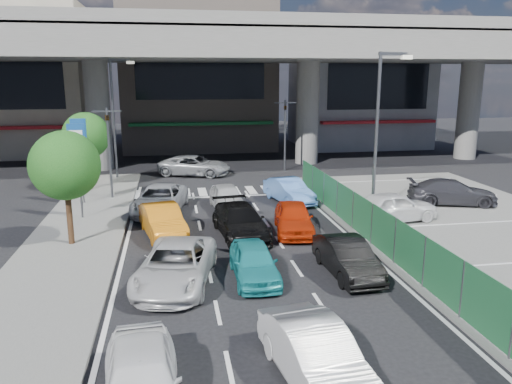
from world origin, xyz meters
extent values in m
plane|color=black|center=(0.00, 0.00, 0.00)|extent=(120.00, 120.00, 0.00)
cube|color=#60605E|center=(11.00, 2.00, 0.03)|extent=(12.00, 28.00, 0.06)
cube|color=#60605E|center=(-7.00, 4.00, 0.06)|extent=(4.00, 30.00, 0.12)
cylinder|color=#62625E|center=(-8.00, 22.00, 4.00)|extent=(1.80, 1.80, 8.00)
cylinder|color=#62625E|center=(8.00, 22.00, 4.00)|extent=(1.80, 1.80, 8.00)
cylinder|color=#62625E|center=(22.00, 22.00, 4.00)|extent=(1.80, 1.80, 8.00)
cube|color=#62625E|center=(0.00, 22.00, 9.00)|extent=(64.00, 14.00, 2.00)
cube|color=#62625E|center=(0.00, 15.20, 10.30)|extent=(64.00, 0.40, 0.90)
cube|color=#62625E|center=(0.00, 28.80, 10.30)|extent=(64.00, 0.40, 0.90)
cube|color=gray|center=(-16.00, 32.00, 6.50)|extent=(12.00, 10.00, 13.00)
cube|color=#A8141B|center=(-16.00, 26.90, 2.80)|extent=(10.80, 1.60, 0.25)
cube|color=black|center=(-16.00, 26.98, 7.15)|extent=(9.60, 0.10, 5.85)
cube|color=gray|center=(0.00, 33.00, 7.50)|extent=(14.00, 10.00, 15.00)
cube|color=#13602B|center=(0.00, 27.90, 2.80)|extent=(12.60, 1.60, 0.25)
cube|color=black|center=(0.00, 27.98, 8.25)|extent=(11.20, 0.10, 6.75)
cube|color=gray|center=(16.00, 32.00, 6.00)|extent=(12.00, 10.00, 12.00)
cube|color=#A8141B|center=(16.00, 26.90, 2.80)|extent=(10.80, 1.60, 0.25)
cube|color=black|center=(16.00, 26.98, 6.60)|extent=(9.60, 0.10, 5.40)
cylinder|color=#595B60|center=(-6.20, 12.00, 2.60)|extent=(0.14, 0.14, 5.20)
cube|color=#595B60|center=(-6.20, 12.00, 5.00)|extent=(1.60, 0.08, 0.08)
imported|color=black|center=(-6.20, 12.00, 4.70)|extent=(0.26, 1.24, 0.50)
cylinder|color=#595B60|center=(5.50, 19.00, 2.60)|extent=(0.14, 0.14, 5.20)
cube|color=#595B60|center=(5.50, 19.00, 5.00)|extent=(1.60, 0.08, 0.08)
imported|color=black|center=(5.50, 19.00, 4.70)|extent=(0.26, 1.24, 0.50)
cylinder|color=#595B60|center=(7.00, 6.00, 4.00)|extent=(0.16, 0.16, 8.00)
cube|color=#595B60|center=(7.60, 6.00, 7.90)|extent=(1.40, 0.15, 0.15)
cube|color=silver|center=(8.30, 6.00, 7.75)|extent=(0.50, 0.22, 0.18)
cylinder|color=#595B60|center=(-6.50, 18.00, 4.00)|extent=(0.16, 0.16, 8.00)
cube|color=#595B60|center=(-5.90, 18.00, 7.90)|extent=(1.40, 0.15, 0.15)
cube|color=silver|center=(-5.20, 18.00, 7.75)|extent=(0.50, 0.22, 0.18)
cylinder|color=#595B60|center=(-7.20, 8.00, 1.10)|extent=(0.10, 0.10, 2.20)
cube|color=navy|center=(-7.20, 8.00, 3.20)|extent=(0.80, 0.12, 3.00)
cube|color=white|center=(-7.20, 7.93, 3.20)|extent=(0.60, 0.02, 2.40)
cylinder|color=#595B60|center=(-7.60, 11.00, 1.10)|extent=(0.10, 0.10, 2.20)
cube|color=navy|center=(-7.60, 11.00, 3.20)|extent=(0.80, 0.12, 3.00)
cube|color=white|center=(-7.60, 10.93, 3.20)|extent=(0.60, 0.02, 2.40)
cylinder|color=#382314|center=(-7.00, 4.00, 1.20)|extent=(0.24, 0.24, 2.40)
sphere|color=#154914|center=(-7.00, 4.00, 3.40)|extent=(2.80, 2.80, 2.80)
cylinder|color=#382314|center=(-7.80, 14.50, 1.20)|extent=(0.24, 0.24, 2.40)
sphere|color=#154914|center=(-7.80, 14.50, 3.40)|extent=(2.80, 2.80, 2.80)
imported|color=white|center=(-3.59, -7.14, 0.69)|extent=(1.90, 4.15, 1.38)
imported|color=silver|center=(0.29, -6.86, 0.69)|extent=(2.07, 4.36, 1.38)
imported|color=silver|center=(-2.78, -0.68, 0.69)|extent=(3.28, 5.33, 1.38)
imported|color=teal|center=(-0.10, -0.69, 0.63)|extent=(1.51, 3.69, 1.25)
imported|color=black|center=(3.21, -0.86, 0.64)|extent=(1.52, 3.96, 1.29)
imported|color=orange|center=(-3.28, 4.73, 0.69)|extent=(2.32, 4.40, 1.38)
imported|color=black|center=(0.10, 4.12, 0.68)|extent=(2.40, 4.85, 1.36)
imported|color=red|center=(2.52, 4.21, 0.69)|extent=(2.24, 4.25, 1.38)
imported|color=#B3B5BB|center=(-3.45, 8.69, 0.69)|extent=(3.20, 5.31, 1.38)
imported|color=silver|center=(0.03, 8.76, 0.65)|extent=(1.76, 3.93, 1.31)
imported|color=#5386D4|center=(3.59, 9.63, 0.67)|extent=(2.31, 4.28, 1.34)
imported|color=#919498|center=(-1.19, 18.34, 0.70)|extent=(5.55, 3.92, 1.40)
imported|color=silver|center=(7.60, 4.92, 0.79)|extent=(4.56, 2.49, 1.47)
imported|color=#333339|center=(12.22, 7.53, 0.74)|extent=(5.02, 3.10, 1.36)
cone|color=red|center=(5.60, 3.01, 0.38)|extent=(0.36, 0.36, 0.63)
camera|label=1|loc=(-2.78, -16.69, 6.90)|focal=35.00mm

